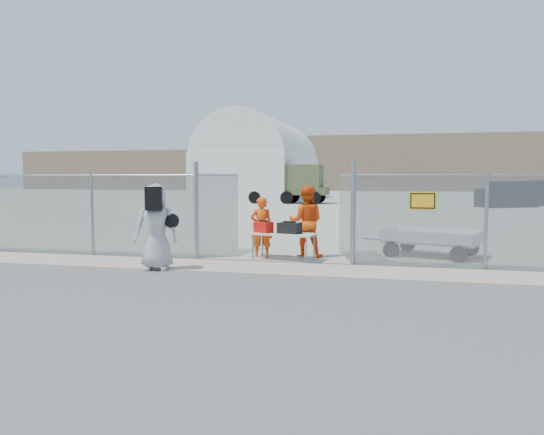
% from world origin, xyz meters
% --- Properties ---
extents(ground, '(160.00, 160.00, 0.00)m').
position_xyz_m(ground, '(0.00, 0.00, 0.00)').
color(ground, '#5A5959').
extents(tarmac_inside, '(160.00, 80.00, 0.01)m').
position_xyz_m(tarmac_inside, '(0.00, 42.00, 0.01)').
color(tarmac_inside, '#A5A593').
rests_on(tarmac_inside, ground).
extents(dirt_strip, '(44.00, 1.60, 0.01)m').
position_xyz_m(dirt_strip, '(0.00, 1.00, 0.01)').
color(dirt_strip, '#C6A990').
rests_on(dirt_strip, ground).
extents(distant_hills, '(140.00, 6.00, 9.00)m').
position_xyz_m(distant_hills, '(5.00, 78.00, 4.50)').
color(distant_hills, '#7F684F').
rests_on(distant_hills, ground).
extents(chain_link_fence, '(40.00, 0.20, 2.20)m').
position_xyz_m(chain_link_fence, '(0.00, 2.00, 1.10)').
color(chain_link_fence, gray).
rests_on(chain_link_fence, ground).
extents(quonset_hangar, '(9.00, 18.00, 8.00)m').
position_xyz_m(quonset_hangar, '(-10.00, 40.00, 4.00)').
color(quonset_hangar, white).
rests_on(quonset_hangar, ground).
extents(folding_table, '(1.74, 1.00, 0.69)m').
position_xyz_m(folding_table, '(0.24, 2.24, 0.35)').
color(folding_table, white).
rests_on(folding_table, ground).
extents(orange_bag, '(0.52, 0.45, 0.27)m').
position_xyz_m(orange_bag, '(-0.28, 2.25, 0.83)').
color(orange_bag, red).
rests_on(orange_bag, folding_table).
extents(black_duffel, '(0.63, 0.47, 0.27)m').
position_xyz_m(black_duffel, '(0.41, 2.18, 0.83)').
color(black_duffel, black).
rests_on(black_duffel, folding_table).
extents(security_worker_left, '(0.66, 0.51, 1.59)m').
position_xyz_m(security_worker_left, '(-0.44, 2.65, 0.79)').
color(security_worker_left, '#F44E0E').
rests_on(security_worker_left, ground).
extents(security_worker_right, '(0.98, 0.80, 1.88)m').
position_xyz_m(security_worker_right, '(0.71, 2.86, 0.94)').
color(security_worker_right, '#F44E0E').
rests_on(security_worker_right, ground).
extents(visitor, '(1.08, 0.85, 1.96)m').
position_xyz_m(visitor, '(-2.28, 0.23, 0.98)').
color(visitor, '#AAAAAA').
rests_on(visitor, ground).
extents(utility_trailer, '(3.49, 2.54, 0.76)m').
position_xyz_m(utility_trailer, '(3.93, 3.74, 0.38)').
color(utility_trailer, white).
rests_on(utility_trailer, ground).
extents(military_truck, '(6.68, 2.54, 3.17)m').
position_xyz_m(military_truck, '(-5.81, 32.26, 1.59)').
color(military_truck, '#515B36').
rests_on(military_truck, ground).
extents(parked_vehicle_near, '(4.42, 3.56, 1.83)m').
position_xyz_m(parked_vehicle_near, '(10.63, 29.92, 0.91)').
color(parked_vehicle_near, black).
rests_on(parked_vehicle_near, ground).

